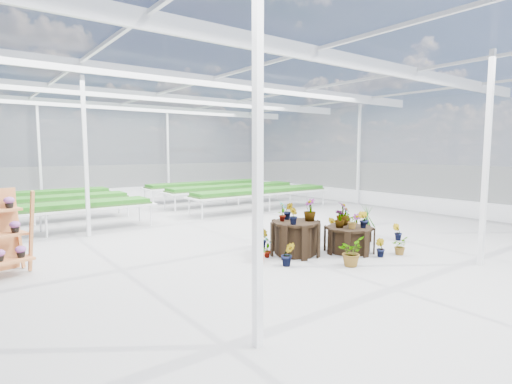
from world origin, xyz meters
TOP-DOWN VIEW (x-y plane):
  - ground_plane at (0.00, 0.00)m, footprint 24.00×24.00m
  - greenhouse_shell at (0.00, 0.00)m, footprint 18.00×24.00m
  - steel_frame at (0.00, 0.00)m, footprint 18.00×24.00m
  - nursery_benches at (0.00, 7.20)m, footprint 16.00×7.00m
  - plinth_tall at (0.37, -1.00)m, footprint 1.52×1.52m
  - plinth_mid at (1.57, -1.60)m, footprint 1.33×1.33m
  - plinth_low at (2.57, -0.90)m, footprint 0.92×0.92m
  - nursery_plants at (1.45, -1.19)m, footprint 4.68×2.69m

SIDE VIEW (x-z plane):
  - ground_plane at x=0.00m, z-range 0.00..0.00m
  - plinth_low at x=2.57m, z-range 0.00..0.41m
  - plinth_mid at x=1.57m, z-range 0.00..0.61m
  - plinth_tall at x=0.37m, z-range 0.00..0.79m
  - nursery_benches at x=0.00m, z-range 0.00..0.84m
  - nursery_plants at x=1.45m, z-range -0.17..1.15m
  - greenhouse_shell at x=0.00m, z-range 0.00..4.50m
  - steel_frame at x=0.00m, z-range 0.00..4.50m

